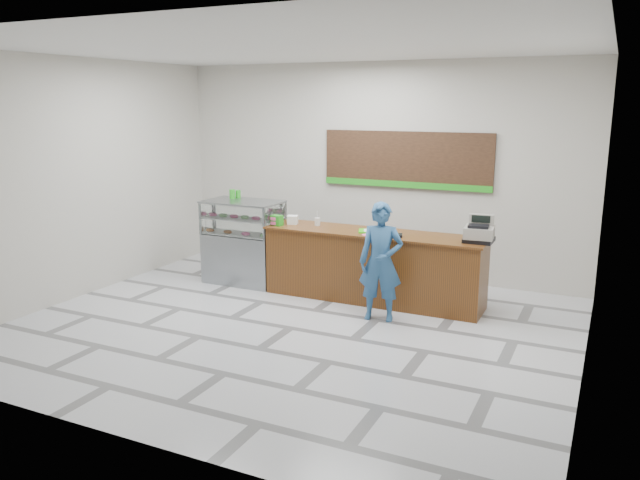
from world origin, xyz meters
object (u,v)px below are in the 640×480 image
at_px(customer, 381,262).
at_px(display_case, 244,241).
at_px(sales_counter, 373,266).
at_px(serving_tray, 372,231).
at_px(cash_register, 479,232).

bearing_deg(customer, display_case, 153.32).
height_order(display_case, customer, customer).
bearing_deg(customer, sales_counter, 106.29).
xyz_separation_m(sales_counter, display_case, (-2.22, -0.00, 0.16)).
bearing_deg(display_case, sales_counter, 0.00).
relative_size(sales_counter, serving_tray, 7.20).
bearing_deg(serving_tray, customer, -81.62).
xyz_separation_m(serving_tray, customer, (0.40, -0.72, -0.24)).
height_order(display_case, cash_register, cash_register).
height_order(sales_counter, customer, customer).
relative_size(cash_register, serving_tray, 0.94).
xyz_separation_m(cash_register, customer, (-1.13, -0.72, -0.37)).
distance_m(sales_counter, serving_tray, 0.52).
height_order(sales_counter, serving_tray, serving_tray).
bearing_deg(sales_counter, display_case, -180.00).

